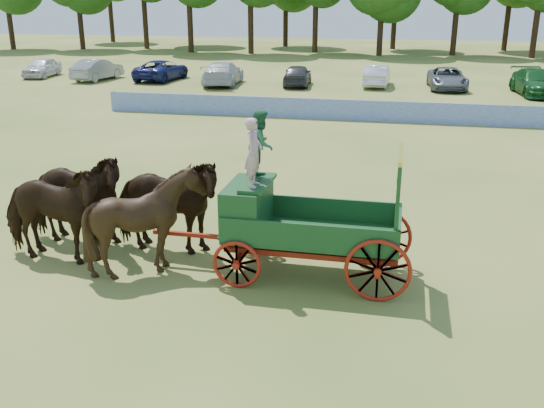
{
  "coord_description": "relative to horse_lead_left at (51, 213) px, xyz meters",
  "views": [
    {
      "loc": [
        1.76,
        -12.8,
        6.04
      ],
      "look_at": [
        -1.15,
        0.63,
        1.3
      ],
      "focal_mm": 40.0,
      "sensor_mm": 36.0,
      "label": 1
    }
  ],
  "objects": [
    {
      "name": "parked_cars",
      "position": [
        0.55,
        30.78,
        -0.47
      ],
      "size": [
        42.98,
        7.34,
        1.63
      ],
      "color": "silver",
      "rests_on": "ground"
    },
    {
      "name": "horse_lead_left",
      "position": [
        0.0,
        0.0,
        0.0
      ],
      "size": [
        2.98,
        1.46,
        2.47
      ],
      "primitive_type": "imported",
      "rotation": [
        0.0,
        0.0,
        1.53
      ],
      "color": "black",
      "rests_on": "ground"
    },
    {
      "name": "ground",
      "position": [
        6.1,
        0.92,
        -1.23
      ],
      "size": [
        160.0,
        160.0,
        0.0
      ],
      "primitive_type": "plane",
      "color": "#A48F4A",
      "rests_on": "ground"
    },
    {
      "name": "horse_wheel_right",
      "position": [
        2.4,
        1.1,
        0.0
      ],
      "size": [
        2.92,
        1.34,
        2.47
      ],
      "primitive_type": "imported",
      "rotation": [
        0.0,
        0.0,
        1.57
      ],
      "color": "black",
      "rests_on": "ground"
    },
    {
      "name": "horse_lead_right",
      "position": [
        0.0,
        1.1,
        0.0
      ],
      "size": [
        2.96,
        1.42,
        2.47
      ],
      "primitive_type": "imported",
      "rotation": [
        0.0,
        0.0,
        1.54
      ],
      "color": "black",
      "rests_on": "ground"
    },
    {
      "name": "farm_dray",
      "position": [
        5.37,
        0.58,
        0.38
      ],
      "size": [
        6.0,
        2.0,
        3.68
      ],
      "color": "#A01A10",
      "rests_on": "ground"
    },
    {
      "name": "horse_wheel_left",
      "position": [
        2.4,
        0.0,
        0.0
      ],
      "size": [
        2.52,
        2.31,
        2.47
      ],
      "primitive_type": "imported",
      "rotation": [
        0.0,
        0.0,
        1.42
      ],
      "color": "black",
      "rests_on": "ground"
    },
    {
      "name": "sponsor_banner",
      "position": [
        5.1,
        18.92,
        -0.71
      ],
      "size": [
        26.0,
        0.08,
        1.05
      ],
      "primitive_type": "cube",
      "color": "#1E3FA3",
      "rests_on": "ground"
    }
  ]
}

